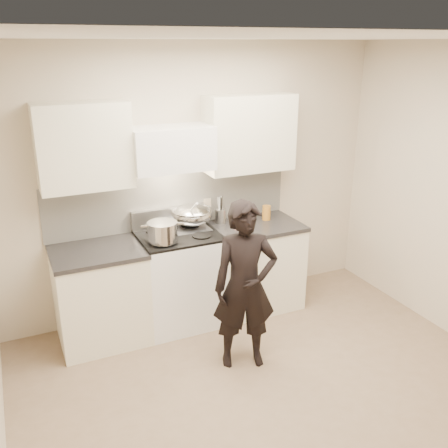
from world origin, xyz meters
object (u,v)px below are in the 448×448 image
object	(u,v)px
counter_right	(254,265)
wok	(192,215)
person	(245,286)
stove	(180,278)
utensil_crock	(220,215)

from	to	relation	value
counter_right	wok	distance (m)	0.89
wok	counter_right	bearing A→B (deg)	-12.90
counter_right	person	world-z (taller)	person
wok	person	world-z (taller)	person
stove	counter_right	xyz separation A→B (m)	(0.83, 0.00, -0.01)
stove	person	distance (m)	0.96
wok	utensil_crock	world-z (taller)	wok
counter_right	utensil_crock	size ratio (longest dim) A/B	3.28
stove	person	world-z (taller)	person
counter_right	person	size ratio (longest dim) A/B	0.62
counter_right	person	distance (m)	1.08
counter_right	wok	xyz separation A→B (m)	(-0.63, 0.14, 0.61)
counter_right	utensil_crock	bearing A→B (deg)	149.53
stove	counter_right	world-z (taller)	stove
counter_right	wok	bearing A→B (deg)	167.10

